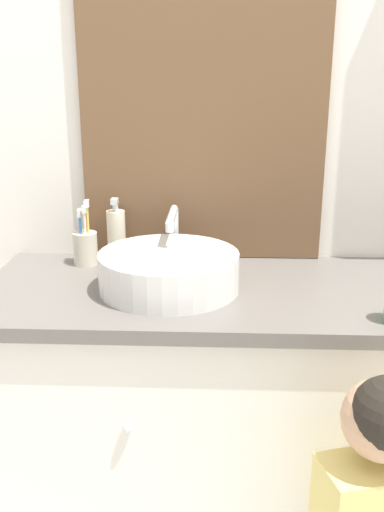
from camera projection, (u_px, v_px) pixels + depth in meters
wall_back at (274, 126)px, 1.63m from camera, size 3.20×0.18×2.50m
vanity_counter at (262, 435)px, 1.60m from camera, size 1.49×0.54×0.89m
sink_basin at (169, 270)px, 1.45m from camera, size 0.36×0.41×0.17m
toothbrush_holder at (85, 246)px, 1.64m from camera, size 0.07×0.07×0.19m
soap_dispenser at (116, 235)px, 1.65m from camera, size 0.05×0.05×0.19m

